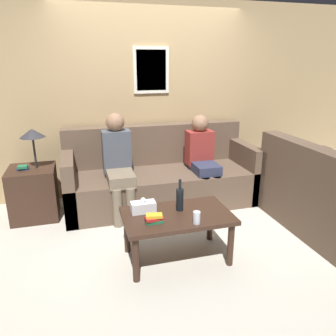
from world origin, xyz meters
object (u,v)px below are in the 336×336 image
Objects in this scene: wine_bottle at (180,199)px; drinking_glass at (197,218)px; coffee_table at (177,220)px; person_left at (118,161)px; person_right at (202,156)px; couch_main at (160,178)px; couch_side at (332,204)px.

drinking_glass is at bearing -78.74° from wine_bottle.
wine_bottle is at bearing 101.26° from drinking_glass.
coffee_table is 3.23× the size of wine_bottle.
person_left is (-0.49, 1.39, 0.15)m from drinking_glass.
person_right is at bearing 59.31° from wine_bottle.
couch_main and couch_side have the same top height.
person_left is (-0.57, -0.19, 0.34)m from couch_main.
person_left is at bearing 62.37° from couch_side.
couch_side is at bearing 1.18° from coffee_table.
drinking_glass is (0.06, -0.30, -0.06)m from wine_bottle.
drinking_glass is 1.55m from person_right.
couch_side is at bearing -47.27° from person_right.
coffee_table is 0.20m from wine_bottle.
person_right is (0.71, 1.19, 0.24)m from coffee_table.
coffee_table is 0.87× the size of person_right.
couch_side reaches higher than wine_bottle.
drinking_glass is 0.10× the size of person_right.
wine_bottle is at bearing 56.98° from coffee_table.
drinking_glass is (-1.67, -0.26, 0.19)m from couch_side.
coffee_table is (-0.19, -1.36, 0.07)m from couch_main.
couch_main is 1.38m from coffee_table.
drinking_glass is 1.48m from person_left.
person_left reaches higher than person_right.
couch_main is 1.32m from wine_bottle.
couch_main is at bearing 50.23° from couch_side.
person_right reaches higher than couch_side.
person_right reaches higher than coffee_table.
couch_side is 5.39× the size of wine_bottle.
couch_side reaches higher than coffee_table.
person_left is 1.06× the size of person_right.
coffee_table is at bearing -97.83° from couch_main.
drinking_glass is at bearing -92.94° from couch_main.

